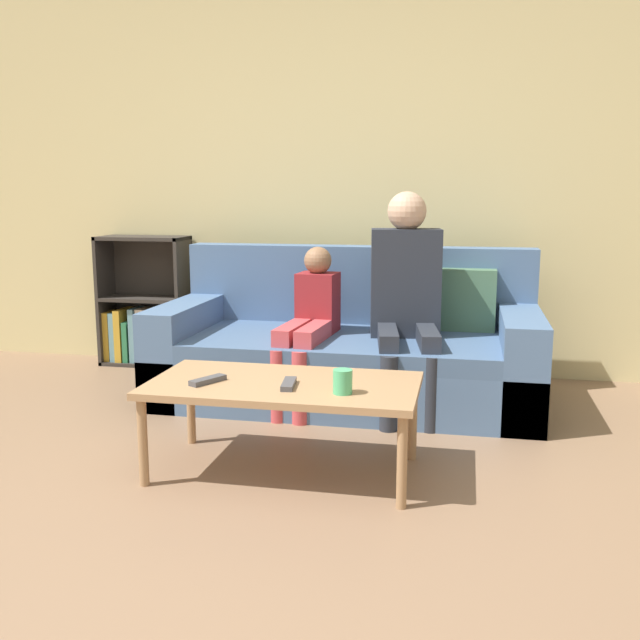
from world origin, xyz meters
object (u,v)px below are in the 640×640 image
(couch, at_px, (350,352))
(person_adult, at_px, (406,287))
(person_child, at_px, (310,319))
(coffee_table, at_px, (284,390))
(tv_remote_0, at_px, (289,384))
(tv_remote_1, at_px, (208,380))
(cup_near, at_px, (343,382))
(bookshelf, at_px, (143,314))

(couch, relative_size, person_adult, 1.80)
(person_child, bearing_deg, coffee_table, -78.98)
(person_adult, distance_m, tv_remote_0, 1.24)
(couch, bearing_deg, coffee_table, -94.23)
(tv_remote_0, relative_size, tv_remote_1, 1.01)
(couch, distance_m, cup_near, 1.33)
(coffee_table, bearing_deg, cup_near, -23.96)
(cup_near, bearing_deg, person_child, 108.80)
(cup_near, relative_size, tv_remote_1, 0.56)
(person_child, height_order, tv_remote_0, person_child)
(couch, height_order, tv_remote_1, couch)
(couch, xyz_separation_m, coffee_table, (-0.09, -1.18, 0.09))
(coffee_table, height_order, tv_remote_1, tv_remote_1)
(coffee_table, bearing_deg, couch, 85.77)
(person_adult, distance_m, tv_remote_1, 1.40)
(couch, distance_m, person_child, 0.34)
(tv_remote_0, bearing_deg, person_adult, 64.63)
(couch, height_order, coffee_table, couch)
(bookshelf, distance_m, tv_remote_1, 2.15)
(coffee_table, bearing_deg, tv_remote_0, -59.82)
(bookshelf, xyz_separation_m, tv_remote_1, (1.16, -1.81, 0.06))
(couch, height_order, person_child, person_child)
(couch, bearing_deg, tv_remote_1, -107.42)
(tv_remote_1, bearing_deg, couch, 101.13)
(person_child, relative_size, tv_remote_0, 5.02)
(tv_remote_1, bearing_deg, person_child, 108.47)
(tv_remote_0, xyz_separation_m, tv_remote_1, (-0.35, -0.01, 0.00))
(couch, xyz_separation_m, tv_remote_1, (-0.39, -1.26, 0.14))
(bookshelf, height_order, tv_remote_0, bookshelf)
(person_child, bearing_deg, tv_remote_0, -77.35)
(couch, xyz_separation_m, cup_near, (0.19, -1.30, 0.18))
(couch, relative_size, tv_remote_1, 12.41)
(cup_near, bearing_deg, tv_remote_0, 166.84)
(person_child, distance_m, tv_remote_0, 1.09)
(bookshelf, relative_size, tv_remote_1, 5.16)
(coffee_table, distance_m, tv_remote_0, 0.09)
(couch, bearing_deg, person_child, -140.22)
(couch, relative_size, tv_remote_0, 12.23)
(couch, xyz_separation_m, tv_remote_0, (-0.05, -1.25, 0.14))
(couch, relative_size, person_child, 2.44)
(tv_remote_0, height_order, tv_remote_1, same)
(bookshelf, relative_size, tv_remote_0, 5.09)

